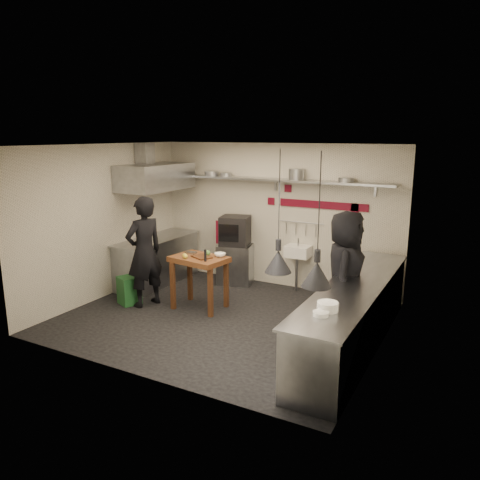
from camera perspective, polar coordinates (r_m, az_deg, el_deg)
The scene contains 47 objects.
floor at distance 7.80m, azimuth -2.14°, elevation -9.55°, with size 5.00×5.00×0.00m, color black.
ceiling at distance 7.22m, azimuth -2.33°, elevation 11.46°, with size 5.00×5.00×0.00m, color silver.
wall_back at distance 9.22m, azimuth 4.41°, elevation 2.99°, with size 5.00×0.04×2.80m, color silver.
wall_front at distance 5.73m, azimuth -12.95°, elevation -3.42°, with size 5.00×0.04×2.80m, color silver.
wall_left at distance 8.90m, azimuth -16.25°, elevation 2.15°, with size 0.04×4.20×2.80m, color silver.
wall_right at distance 6.52m, azimuth 17.09°, elevation -1.71°, with size 0.04×4.20×2.80m, color silver.
red_band_horiz at distance 8.82m, azimuth 10.05°, elevation 4.22°, with size 1.70×0.02×0.14m, color #5E0A1C.
red_band_vert at distance 8.74m, azimuth 13.66°, elevation 0.78°, with size 0.14×0.02×1.10m, color #5E0A1C.
red_tile_a at distance 9.03m, azimuth 5.88°, elevation 6.27°, with size 0.14×0.02×0.14m, color #5E0A1C.
red_tile_b at distance 9.20m, azimuth 3.82°, elevation 4.74°, with size 0.14×0.02×0.14m, color #5E0A1C.
back_shelf at distance 8.96m, azimuth 4.02°, elevation 7.36°, with size 4.60×0.34×0.04m, color gray.
shelf_bracket_left at distance 10.03m, azimuth -5.65°, elevation 7.33°, with size 0.04×0.06×0.24m, color gray.
shelf_bracket_mid at distance 9.11m, azimuth 4.40°, elevation 6.80°, with size 0.04×0.06×0.24m, color gray.
shelf_bracket_right at distance 8.52m, azimuth 16.21°, elevation 5.92°, with size 0.04×0.06×0.24m, color gray.
pan_far_left at distance 9.60m, azimuth -3.47°, elevation 8.11°, with size 0.30×0.30×0.09m, color gray.
pan_mid_left at distance 9.42m, azimuth -1.69°, elevation 7.98°, with size 0.23×0.23×0.07m, color gray.
stock_pot at distance 8.77m, azimuth 6.89°, elevation 7.96°, with size 0.29×0.29×0.20m, color gray.
pan_right at distance 8.48m, azimuth 12.82°, elevation 7.16°, with size 0.27×0.27×0.08m, color gray.
oven_stand at distance 9.49m, azimuth -0.51°, elevation -2.88°, with size 0.67×0.61×0.80m, color gray.
combi_oven at distance 9.29m, azimuth -0.61°, elevation 1.15°, with size 0.55×0.52×0.58m, color black.
oven_door at distance 9.12m, azimuth -1.44°, elevation 0.92°, with size 0.50×0.03×0.46m, color #5E0A1C.
oven_glass at distance 9.06m, azimuth -1.40°, elevation 0.85°, with size 0.39×0.02×0.34m, color black.
hand_sink at distance 8.98m, azimuth 7.08°, elevation -1.38°, with size 0.46×0.34×0.22m, color white.
sink_tap at distance 8.94m, azimuth 7.11°, elevation -0.27°, with size 0.03×0.03×0.14m, color gray.
sink_drain at distance 9.06m, azimuth 6.91°, elevation -4.14°, with size 0.06×0.06×0.66m, color gray.
utensil_rail at distance 9.00m, azimuth 7.50°, elevation 2.15°, with size 0.02×0.02×0.90m, color gray.
counter_right at distance 6.88m, azimuth 13.68°, elevation -9.06°, with size 0.70×3.80×0.90m, color gray.
counter_right_top at distance 6.72m, azimuth 13.89°, elevation -5.38°, with size 0.76×3.90×0.03m, color gray.
plate_stack at distance 5.65m, azimuth 10.64°, elevation -7.97°, with size 0.25×0.25×0.11m, color white.
small_bowl_right at distance 5.51m, azimuth 9.83°, elevation -8.85°, with size 0.19×0.19×0.05m, color white.
counter_left at distance 9.64m, azimuth -10.06°, elevation -2.52°, with size 0.70×1.90×0.90m, color gray.
counter_left_top at distance 9.53m, azimuth -10.17°, elevation 0.17°, with size 0.76×2.00×0.03m, color gray.
extractor_hood at distance 9.31m, azimuth -10.22°, elevation 7.58°, with size 0.78×1.60×0.50m, color gray.
hood_duct at distance 9.44m, azimuth -11.53°, elevation 10.03°, with size 0.28×0.28×0.50m, color gray.
green_bin at distance 8.60m, azimuth -13.35°, elevation -5.97°, with size 0.34×0.34×0.50m, color #1C5525.
prep_table at distance 8.14m, azimuth -4.95°, elevation -5.19°, with size 0.92×0.64×0.92m, color brown, non-canonical shape.
cutting_board at distance 7.95m, azimuth -4.70°, elevation -2.07°, with size 0.33×0.23×0.03m, color #4E2A16.
pepper_mill at distance 7.69m, azimuth -4.25°, elevation -1.89°, with size 0.04×0.04×0.20m, color black.
lemon_a at distance 7.96m, azimuth -6.77°, elevation -1.90°, with size 0.08×0.08×0.08m, color gold.
lemon_b at distance 7.92m, azimuth -6.67°, elevation -1.99°, with size 0.08×0.08×0.08m, color gold.
veg_ball at distance 8.05m, azimuth -3.98°, elevation -1.59°, with size 0.10×0.10×0.10m, color #51833B.
steel_tray at distance 8.24m, azimuth -5.98°, elevation -1.54°, with size 0.19×0.13×0.03m, color gray.
bowl at distance 8.00m, azimuth -2.46°, elevation -1.81°, with size 0.20×0.20×0.06m, color white.
heat_lamp_near at distance 5.67m, azimuth 4.78°, elevation 3.39°, with size 0.33×0.33×1.51m, color black, non-canonical shape.
heat_lamp_far at distance 5.10m, azimuth 9.58°, elevation 2.32°, with size 0.34×0.34×1.49m, color black, non-canonical shape.
chef_left at distance 8.27m, azimuth -11.58°, elevation -1.44°, with size 0.71×0.46×1.94m, color black.
chef_right at distance 7.17m, azimuth 12.69°, elevation -3.96°, with size 0.92×0.60×1.88m, color black.
Camera 1 is at (3.67, -6.21, 2.97)m, focal length 35.00 mm.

